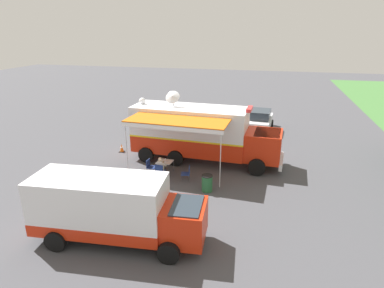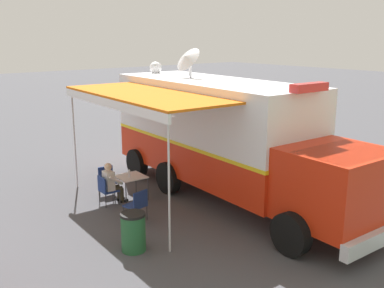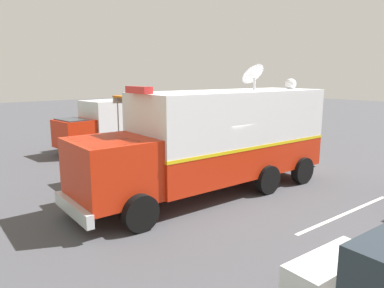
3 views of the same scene
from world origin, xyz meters
TOP-DOWN VIEW (x-y plane):
  - ground_plane at (0.00, 0.00)m, footprint 100.00×100.00m
  - lot_stripe at (-3.95, -0.75)m, footprint 0.38×4.80m
  - command_truck at (0.07, 0.74)m, footprint 5.17×9.61m
  - folding_table at (2.41, -0.87)m, footprint 0.84×0.84m
  - water_bottle at (2.48, -0.83)m, footprint 0.07×0.07m
  - folding_chair_at_table at (3.21, -0.95)m, footprint 0.51×0.51m
  - folding_chair_beside_table at (2.73, -1.72)m, footprint 0.51×0.51m
  - folding_chair_spare_by_truck at (3.14, 0.64)m, footprint 0.56×0.56m
  - seated_responder at (3.02, -0.94)m, footprint 0.68×0.57m
  - trash_bin at (4.10, 1.96)m, footprint 0.57×0.57m
  - traffic_cone at (-0.22, -4.92)m, footprint 0.36×0.36m
  - support_truck at (9.12, -0.84)m, footprint 2.75×6.94m

SIDE VIEW (x-z plane):
  - ground_plane at x=0.00m, z-range 0.00..0.00m
  - lot_stripe at x=-3.95m, z-range 0.00..0.01m
  - traffic_cone at x=-0.22m, z-range -0.01..0.57m
  - trash_bin at x=4.10m, z-range 0.00..0.91m
  - folding_chair_at_table at x=3.21m, z-range 0.08..0.95m
  - folding_chair_beside_table at x=2.73m, z-range 0.08..0.95m
  - folding_chair_spare_by_truck at x=3.14m, z-range 0.08..0.95m
  - seated_responder at x=3.02m, z-range 0.03..1.28m
  - folding_table at x=2.41m, z-range 0.31..1.04m
  - water_bottle at x=2.48m, z-range 0.72..0.95m
  - support_truck at x=9.12m, z-range 0.04..2.74m
  - command_truck at x=0.07m, z-range -0.32..4.21m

